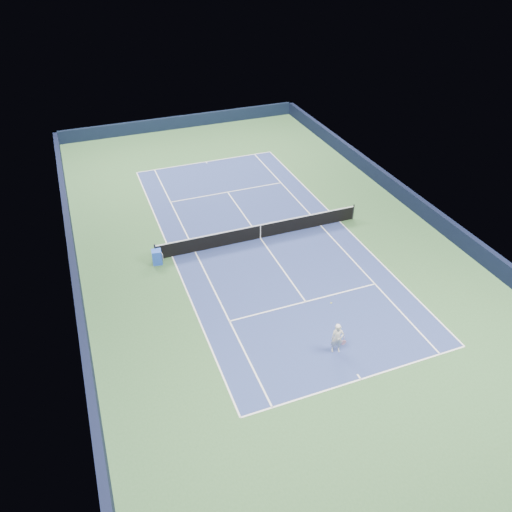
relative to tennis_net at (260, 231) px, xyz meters
name	(u,v)px	position (x,y,z in m)	size (l,w,h in m)	color
ground	(260,238)	(0.00, 0.00, -0.50)	(40.00, 40.00, 0.00)	#30572F
wall_far	(181,122)	(0.00, 19.82, 0.05)	(22.00, 0.35, 1.10)	black
wall_right	(411,200)	(10.82, 0.00, 0.05)	(0.35, 40.00, 1.10)	black
wall_left	(74,269)	(-10.82, 0.00, 0.05)	(0.35, 40.00, 1.10)	black
court_surface	(260,238)	(0.00, 0.00, -0.50)	(10.97, 23.77, 0.01)	navy
baseline_far	(206,162)	(0.00, 11.88, -0.50)	(10.97, 0.08, 0.00)	white
baseline_near	(361,379)	(0.00, -11.88, -0.50)	(10.97, 0.08, 0.00)	white
sideline_doubles_right	(340,221)	(5.49, 0.00, -0.50)	(0.08, 23.77, 0.00)	white
sideline_doubles_left	(172,257)	(-5.49, 0.00, -0.50)	(0.08, 23.77, 0.00)	white
sideline_singles_right	(321,225)	(4.12, 0.00, -0.50)	(0.08, 23.77, 0.00)	white
sideline_singles_left	(195,252)	(-4.12, 0.00, -0.50)	(0.08, 23.77, 0.00)	white
service_line_far	(228,192)	(0.00, 6.40, -0.50)	(8.23, 0.08, 0.00)	white
service_line_near	(306,302)	(0.00, -6.40, -0.50)	(8.23, 0.08, 0.00)	white
center_service_line	(260,238)	(0.00, 0.00, -0.50)	(0.08, 12.80, 0.00)	white
center_mark_far	(207,162)	(0.00, 11.73, -0.50)	(0.08, 0.30, 0.00)	white
center_mark_near	(359,377)	(0.00, -11.73, -0.50)	(0.08, 0.30, 0.00)	white
tennis_net	(260,231)	(0.00, 0.00, 0.00)	(12.90, 0.10, 1.07)	black
sponsor_cube	(157,257)	(-6.40, -0.35, -0.07)	(0.61, 0.54, 0.88)	blue
tennis_player	(337,338)	(-0.20, -10.00, 0.28)	(0.79, 1.30, 2.06)	silver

